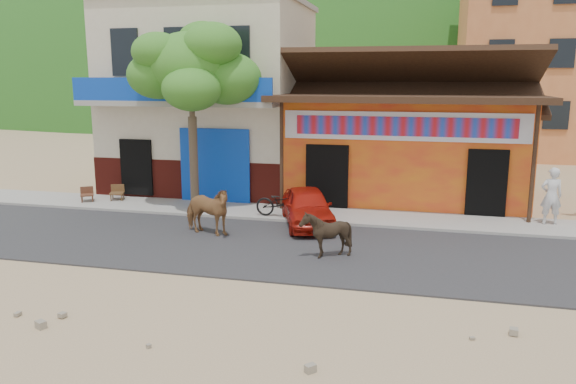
% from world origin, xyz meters
% --- Properties ---
extents(ground, '(120.00, 120.00, 0.00)m').
position_xyz_m(ground, '(0.00, 0.00, 0.00)').
color(ground, '#9E825B').
rests_on(ground, ground).
extents(road, '(60.00, 5.00, 0.04)m').
position_xyz_m(road, '(0.00, 2.50, 0.02)').
color(road, '#28282B').
rests_on(road, ground).
extents(sidewalk, '(60.00, 2.00, 0.12)m').
position_xyz_m(sidewalk, '(0.00, 6.00, 0.06)').
color(sidewalk, gray).
rests_on(sidewalk, ground).
extents(dance_club, '(8.00, 6.00, 3.60)m').
position_xyz_m(dance_club, '(2.00, 10.00, 1.80)').
color(dance_club, orange).
rests_on(dance_club, ground).
extents(cafe_building, '(7.00, 6.00, 7.00)m').
position_xyz_m(cafe_building, '(-5.50, 10.00, 3.50)').
color(cafe_building, beige).
rests_on(cafe_building, ground).
extents(apartment_front, '(9.00, 9.00, 12.00)m').
position_xyz_m(apartment_front, '(9.00, 24.00, 6.00)').
color(apartment_front, '#CC723F').
rests_on(apartment_front, ground).
extents(hillside, '(100.00, 40.00, 24.00)m').
position_xyz_m(hillside, '(0.00, 70.00, 12.00)').
color(hillside, '#194C14').
rests_on(hillside, ground).
extents(tree, '(3.00, 3.00, 6.00)m').
position_xyz_m(tree, '(-4.60, 5.80, 3.12)').
color(tree, '#2D721E').
rests_on(tree, sidewalk).
extents(cow_tan, '(1.77, 1.13, 1.38)m').
position_xyz_m(cow_tan, '(-3.13, 3.15, 0.73)').
color(cow_tan, '#98693D').
rests_on(cow_tan, road).
extents(cow_dark, '(1.24, 1.16, 1.17)m').
position_xyz_m(cow_dark, '(0.44, 1.96, 0.62)').
color(cow_dark, black).
rests_on(cow_dark, road).
extents(red_car, '(2.36, 3.56, 1.13)m').
position_xyz_m(red_car, '(-0.61, 4.80, 0.60)').
color(red_car, '#A8170C').
rests_on(red_car, road).
extents(scooter, '(1.73, 0.68, 0.89)m').
position_xyz_m(scooter, '(-1.50, 5.30, 0.57)').
color(scooter, black).
rests_on(scooter, sidewalk).
extents(pedestrian, '(0.65, 0.46, 1.69)m').
position_xyz_m(pedestrian, '(6.34, 6.32, 0.96)').
color(pedestrian, silver).
rests_on(pedestrian, sidewalk).
extents(cafe_chair_left, '(0.59, 0.59, 0.98)m').
position_xyz_m(cafe_chair_left, '(-7.76, 6.30, 0.61)').
color(cafe_chair_left, '#4B3119').
rests_on(cafe_chair_left, sidewalk).
extents(cafe_chair_right, '(0.60, 0.60, 0.93)m').
position_xyz_m(cafe_chair_right, '(-8.64, 5.84, 0.58)').
color(cafe_chair_right, '#482418').
rests_on(cafe_chair_right, sidewalk).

